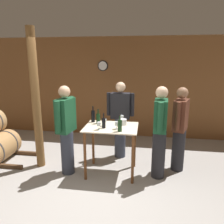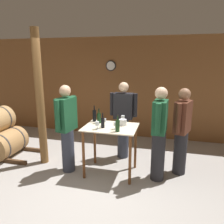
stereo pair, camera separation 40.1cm
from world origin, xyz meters
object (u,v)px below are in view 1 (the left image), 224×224
wooden_post (36,101)px  person_host (66,129)px  wine_glass_near_center (105,121)px  person_visitor_with_scarf (160,131)px  wine_bottle_center (104,123)px  wine_glass_near_left (99,124)px  wine_glass_far_side (122,117)px  ice_bucket (123,122)px  person_visitor_bearded (180,128)px  wine_bottle_right (120,125)px  wine_glass_near_right (117,124)px  person_visitor_near_door (120,118)px  wine_bottle_left (98,118)px  wine_bottle_far_left (93,116)px

wooden_post → person_host: 0.83m
wine_glass_near_center → person_visitor_with_scarf: (1.00, -0.04, -0.13)m
wine_bottle_center → wine_glass_near_center: bearing=94.2°
wine_glass_near_left → wine_glass_far_side: bearing=56.8°
wine_glass_far_side → ice_bucket: wine_glass_far_side is taller
person_host → person_visitor_bearded: person_host is taller
wine_bottle_right → wine_glass_near_right: wine_bottle_right is taller
wine_bottle_right → wine_glass_near_center: bearing=139.5°
wine_bottle_right → person_visitor_near_door: 1.01m
wooden_post → wine_glass_near_left: bearing=-12.6°
wine_glass_far_side → person_visitor_bearded: bearing=0.3°
wine_bottle_left → wine_glass_near_center: bearing=-43.1°
wine_bottle_far_left → ice_bucket: wine_bottle_far_left is taller
wooden_post → wine_bottle_center: (1.35, -0.18, -0.32)m
wine_glass_near_left → person_visitor_with_scarf: (1.05, 0.20, -0.14)m
wine_glass_near_center → wine_glass_near_right: size_ratio=0.99×
person_visitor_bearded → wine_bottle_right: bearing=-152.5°
wine_bottle_left → person_host: bearing=-151.8°
wine_bottle_left → wine_bottle_center: size_ratio=1.03×
wooden_post → person_visitor_with_scarf: (2.34, -0.09, -0.46)m
wine_glass_near_right → wine_bottle_left: bearing=143.5°
wine_bottle_right → wine_glass_far_side: 0.55m
wine_bottle_far_left → wine_bottle_center: bearing=-51.8°
person_host → person_visitor_with_scarf: (1.69, 0.11, 0.00)m
person_host → ice_bucket: bearing=14.4°
wooden_post → wine_glass_near_right: bearing=-7.3°
person_host → wine_glass_far_side: bearing=24.1°
wooden_post → wine_glass_near_left: wooden_post is taller
wine_glass_near_right → person_visitor_near_door: bearing=92.5°
wine_glass_near_right → person_visitor_bearded: (1.14, 0.45, -0.16)m
wine_bottle_right → person_visitor_near_door: person_visitor_near_door is taller
wine_bottle_far_left → wine_bottle_center: (0.28, -0.36, -0.02)m
wine_bottle_left → wine_glass_far_side: wine_bottle_left is taller
person_visitor_with_scarf → person_visitor_near_door: (-0.79, 0.76, -0.01)m
wine_glass_near_center → wine_bottle_right: bearing=-40.5°
wooden_post → wine_glass_near_left: 1.36m
wine_bottle_center → wine_bottle_right: bearing=-24.0°
wine_bottle_center → wine_bottle_far_left: bearing=128.2°
wine_bottle_right → person_visitor_near_door: size_ratio=0.18×
wine_glass_near_left → person_visitor_with_scarf: 1.08m
wine_bottle_right → wine_glass_near_center: size_ratio=2.21×
wine_glass_near_right → person_visitor_with_scarf: size_ratio=0.08×
wooden_post → ice_bucket: 1.71m
person_host → person_visitor_bearded: (2.08, 0.44, -0.02)m
wine_glass_near_right → wine_glass_far_side: bearing=84.5°
wine_bottle_right → person_visitor_bearded: (1.08, 0.56, -0.17)m
wooden_post → person_visitor_near_door: (1.55, 0.67, -0.47)m
wine_glass_near_center → person_visitor_with_scarf: bearing=-2.2°
wine_bottle_left → wine_glass_near_center: 0.20m
wooden_post → wine_bottle_right: wooden_post is taller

